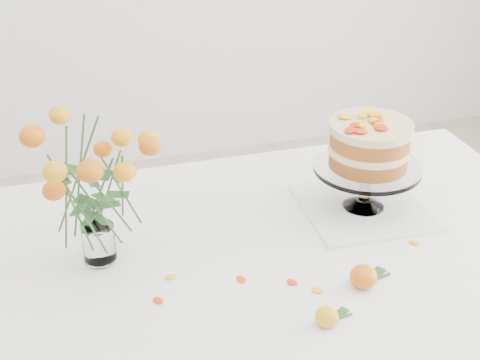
% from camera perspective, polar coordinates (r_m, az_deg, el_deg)
% --- Properties ---
extents(table, '(1.43, 0.93, 0.76)m').
position_cam_1_polar(table, '(1.58, 3.26, -8.03)').
color(table, tan).
rests_on(table, ground).
extents(napkin, '(0.31, 0.31, 0.01)m').
position_cam_1_polar(napkin, '(1.69, 10.44, -2.31)').
color(napkin, white).
rests_on(napkin, table).
extents(cake_stand, '(0.26, 0.26, 0.23)m').
position_cam_1_polar(cake_stand, '(1.61, 10.95, 2.60)').
color(cake_stand, silver).
rests_on(cake_stand, napkin).
extents(rose_vase, '(0.26, 0.26, 0.36)m').
position_cam_1_polar(rose_vase, '(1.40, -12.62, 0.27)').
color(rose_vase, silver).
rests_on(rose_vase, table).
extents(loose_rose_near, '(0.08, 0.05, 0.04)m').
position_cam_1_polar(loose_rose_near, '(1.31, 7.42, -11.49)').
color(loose_rose_near, gold).
rests_on(loose_rose_near, table).
extents(loose_rose_far, '(0.10, 0.06, 0.05)m').
position_cam_1_polar(loose_rose_far, '(1.42, 10.50, -8.11)').
color(loose_rose_far, '#CA5E09').
rests_on(loose_rose_far, table).
extents(stray_petal_a, '(0.03, 0.02, 0.00)m').
position_cam_1_polar(stray_petal_a, '(1.42, 0.08, -8.48)').
color(stray_petal_a, yellow).
rests_on(stray_petal_a, table).
extents(stray_petal_b, '(0.03, 0.02, 0.00)m').
position_cam_1_polar(stray_petal_b, '(1.42, 4.47, -8.71)').
color(stray_petal_b, yellow).
rests_on(stray_petal_b, table).
extents(stray_petal_c, '(0.03, 0.02, 0.00)m').
position_cam_1_polar(stray_petal_c, '(1.40, 6.59, -9.35)').
color(stray_petal_c, yellow).
rests_on(stray_petal_c, table).
extents(stray_petal_d, '(0.03, 0.02, 0.00)m').
position_cam_1_polar(stray_petal_d, '(1.44, -5.91, -8.23)').
color(stray_petal_d, yellow).
rests_on(stray_petal_d, table).
extents(stray_petal_e, '(0.03, 0.02, 0.00)m').
position_cam_1_polar(stray_petal_e, '(1.38, -7.00, -10.19)').
color(stray_petal_e, yellow).
rests_on(stray_petal_e, table).
extents(stray_petal_f, '(0.03, 0.02, 0.00)m').
position_cam_1_polar(stray_petal_f, '(1.58, 14.65, -5.19)').
color(stray_petal_f, yellow).
rests_on(stray_petal_f, table).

